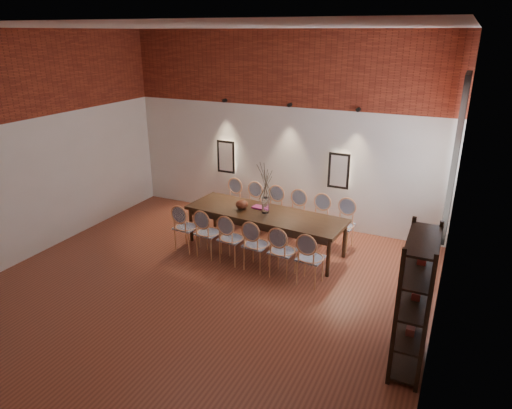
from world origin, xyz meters
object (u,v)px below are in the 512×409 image
at_px(chair_near_c, 232,238).
at_px(shelving_rack, 415,302).
at_px(dining_table, 265,231).
at_px(chair_far_e, 318,220).
at_px(vase, 265,205).
at_px(chair_near_d, 257,244).
at_px(chair_near_a, 187,227).
at_px(chair_far_f, 343,225).
at_px(chair_far_c, 272,211).
at_px(book, 260,207).
at_px(chair_near_f, 311,258).
at_px(chair_far_a, 230,202).
at_px(chair_far_d, 294,215).
at_px(chair_far_b, 251,206).
at_px(bowl, 242,204).
at_px(chair_near_e, 283,251).
at_px(chair_near_b, 209,232).

xyz_separation_m(chair_near_c, shelving_rack, (3.28, -1.47, 0.43)).
bearing_deg(dining_table, chair_far_e, 45.25).
bearing_deg(vase, chair_near_d, -76.85).
relative_size(chair_near_a, chair_far_f, 1.00).
distance_m(chair_far_c, chair_far_f, 1.53).
distance_m(chair_near_d, book, 1.07).
xyz_separation_m(chair_near_a, chair_near_f, (2.54, -0.20, 0.00)).
height_order(chair_near_d, shelving_rack, shelving_rack).
xyz_separation_m(dining_table, shelving_rack, (2.97, -2.22, 0.53)).
height_order(chair_far_a, chair_far_f, same).
relative_size(chair_far_c, chair_far_d, 1.00).
relative_size(chair_far_a, chair_far_e, 1.00).
bearing_deg(chair_far_b, chair_near_a, 71.72).
distance_m(chair_near_a, bowl, 1.14).
distance_m(chair_near_f, vase, 1.54).
relative_size(chair_far_c, vase, 3.13).
xyz_separation_m(chair_far_d, book, (-0.51, -0.58, 0.30)).
height_order(chair_near_a, chair_near_c, same).
distance_m(chair_near_c, shelving_rack, 3.62).
relative_size(dining_table, chair_near_a, 3.26).
xyz_separation_m(bowl, book, (0.29, 0.18, -0.07)).
bearing_deg(shelving_rack, chair_near_e, 147.51).
bearing_deg(chair_near_e, chair_far_b, 134.75).
bearing_deg(chair_far_f, chair_far_c, -0.00).
bearing_deg(chair_near_f, shelving_rack, -32.84).
relative_size(chair_far_a, chair_far_c, 1.00).
height_order(chair_near_d, chair_far_c, same).
relative_size(chair_near_b, chair_near_c, 1.00).
height_order(chair_near_c, chair_near_f, same).
bearing_deg(chair_far_c, dining_table, 108.28).
height_order(chair_near_a, book, chair_near_a).
distance_m(chair_near_a, chair_far_f, 2.98).
height_order(chair_near_c, chair_far_f, same).
bearing_deg(chair_far_f, vase, 31.34).
distance_m(chair_far_e, chair_far_f, 0.51).
bearing_deg(chair_near_c, chair_far_b, 108.28).
relative_size(chair_far_b, shelving_rack, 0.52).
bearing_deg(chair_near_a, chair_far_c, 56.54).
distance_m(chair_far_d, vase, 0.92).
bearing_deg(chair_far_d, chair_near_a, 45.25).
xyz_separation_m(chair_far_a, chair_far_d, (1.53, -0.12, 0.00)).
relative_size(book, shelving_rack, 0.14).
height_order(chair_near_a, chair_near_f, same).
bearing_deg(chair_far_c, chair_near_b, 71.72).
bearing_deg(chair_far_e, chair_near_c, 56.54).
bearing_deg(chair_near_b, book, 58.67).
height_order(chair_far_a, book, chair_far_a).
bearing_deg(dining_table, chair_near_f, -31.19).
distance_m(chair_near_a, chair_near_e, 2.04).
height_order(chair_near_c, bowl, chair_near_c).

